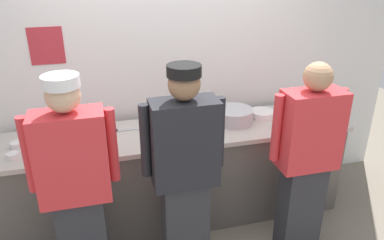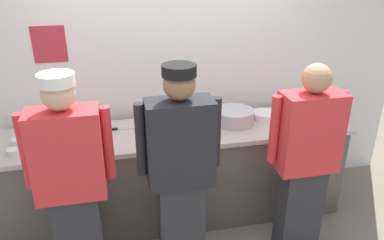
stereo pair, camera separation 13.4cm
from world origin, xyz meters
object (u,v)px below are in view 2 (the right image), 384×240
object	(u,v)px
mixing_bowl_steel	(234,116)
ramekin_yellow_sauce	(197,126)
chef_far_right	(305,160)
chef_near_left	(72,182)
plate_stack_front	(264,115)
squeeze_bottle_primary	(212,124)
chef_center	(180,170)
deli_cup	(180,129)
squeeze_bottle_secondary	(189,112)
ramekin_green_sauce	(13,152)
chefs_knife	(121,129)
sheet_tray	(68,138)
squeeze_bottle_spare	(202,125)
ramekin_red_sauce	(18,141)

from	to	relation	value
mixing_bowl_steel	ramekin_yellow_sauce	distance (m)	0.37
chef_far_right	ramekin_yellow_sauce	world-z (taller)	chef_far_right
chef_near_left	plate_stack_front	distance (m)	1.83
squeeze_bottle_primary	plate_stack_front	bearing A→B (deg)	22.83
ramekin_yellow_sauce	chef_center	bearing A→B (deg)	-112.50
chef_center	deli_cup	distance (m)	0.59
plate_stack_front	squeeze_bottle_primary	world-z (taller)	squeeze_bottle_primary
squeeze_bottle_primary	ramekin_yellow_sauce	bearing A→B (deg)	127.45
chef_near_left	squeeze_bottle_secondary	size ratio (longest dim) A/B	8.93
squeeze_bottle_secondary	ramekin_yellow_sauce	xyz separation A→B (m)	(0.03, -0.19, -0.06)
ramekin_green_sauce	squeeze_bottle_primary	bearing A→B (deg)	0.38
mixing_bowl_steel	chefs_knife	bearing A→B (deg)	175.44
chef_far_right	plate_stack_front	world-z (taller)	chef_far_right
chef_far_right	squeeze_bottle_primary	world-z (taller)	chef_far_right
chef_near_left	sheet_tray	size ratio (longest dim) A/B	3.07
ramekin_green_sauce	deli_cup	world-z (taller)	deli_cup
squeeze_bottle_secondary	chef_center	bearing A→B (deg)	-106.09
squeeze_bottle_primary	ramekin_green_sauce	size ratio (longest dim) A/B	2.23
squeeze_bottle_spare	mixing_bowl_steel	bearing A→B (deg)	30.00
ramekin_yellow_sauce	ramekin_green_sauce	distance (m)	1.48
chef_near_left	squeeze_bottle_spare	world-z (taller)	chef_near_left
sheet_tray	ramekin_green_sauce	xyz separation A→B (m)	(-0.39, -0.17, 0.01)
squeeze_bottle_primary	squeeze_bottle_spare	world-z (taller)	squeeze_bottle_spare
squeeze_bottle_secondary	chefs_knife	world-z (taller)	squeeze_bottle_secondary
squeeze_bottle_spare	squeeze_bottle_secondary	bearing A→B (deg)	96.36
sheet_tray	squeeze_bottle_spare	distance (m)	1.11
chef_near_left	mixing_bowl_steel	size ratio (longest dim) A/B	4.70
mixing_bowl_steel	squeeze_bottle_primary	size ratio (longest dim) A/B	1.73
chef_near_left	ramekin_green_sauce	world-z (taller)	chef_near_left
squeeze_bottle_secondary	squeeze_bottle_spare	distance (m)	0.34
ramekin_green_sauce	chef_near_left	bearing A→B (deg)	-46.06
chefs_knife	chef_near_left	bearing A→B (deg)	-115.66
plate_stack_front	sheet_tray	distance (m)	1.75
squeeze_bottle_primary	squeeze_bottle_spare	distance (m)	0.09
chef_far_right	plate_stack_front	size ratio (longest dim) A/B	7.01
chef_near_left	squeeze_bottle_primary	world-z (taller)	chef_near_left
plate_stack_front	squeeze_bottle_spare	xyz separation A→B (m)	(-0.65, -0.25, 0.07)
squeeze_bottle_primary	ramekin_green_sauce	xyz separation A→B (m)	(-1.58, -0.01, -0.07)
ramekin_green_sauce	deli_cup	bearing A→B (deg)	3.65
chef_center	ramekin_green_sauce	world-z (taller)	chef_center
chef_center	plate_stack_front	bearing A→B (deg)	38.50
chef_center	ramekin_green_sauce	distance (m)	1.31
chef_center	ramekin_yellow_sauce	size ratio (longest dim) A/B	16.41
plate_stack_front	ramekin_green_sauce	size ratio (longest dim) A/B	2.53
chef_center	sheet_tray	size ratio (longest dim) A/B	3.10
ramekin_green_sauce	chefs_knife	distance (m)	0.87
ramekin_yellow_sauce	plate_stack_front	bearing A→B (deg)	8.62
chef_center	mixing_bowl_steel	world-z (taller)	chef_center
squeeze_bottle_primary	ramekin_green_sauce	world-z (taller)	squeeze_bottle_primary
ramekin_red_sauce	chefs_knife	world-z (taller)	ramekin_red_sauce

